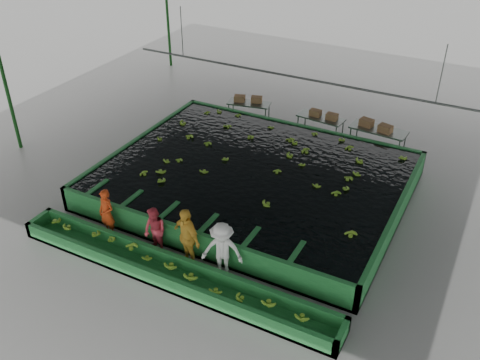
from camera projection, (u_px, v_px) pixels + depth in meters
The scene contains 21 objects.
ground at pixel (233, 213), 17.62m from camera, with size 80.00×80.00×0.00m, color gray.
shed_roof at pixel (232, 68), 14.96m from camera, with size 20.00×22.00×0.04m, color slate.
shed_posts at pixel (232, 146), 16.29m from camera, with size 20.00×22.00×5.00m, color #134314, non-canonical shape.
flotation_tank at pixel (253, 180), 18.50m from camera, with size 10.00×8.00×0.90m, color #217031, non-canonical shape.
tank_water at pixel (254, 170), 18.29m from camera, with size 9.70×7.70×0.00m, color black.
sorting_trough at pixel (171, 272), 14.79m from camera, with size 10.00×1.00×0.50m, color #217031, non-canonical shape.
cableway_rail at pixel (297, 77), 19.77m from camera, with size 0.08×0.08×14.00m, color #59605B.
rail_hanger_left at pixel (182, 32), 21.22m from camera, with size 0.04×0.04×2.00m, color #59605B.
rail_hanger_right at pixel (442, 75), 17.26m from camera, with size 0.04×0.04×2.00m, color #59605B.
worker_a at pixel (107, 213), 16.22m from camera, with size 0.59×0.39×1.61m, color red.
worker_b at pixel (155, 231), 15.53m from camera, with size 0.74×0.58×1.52m, color #D33949.
worker_c at pixel (187, 237), 15.00m from camera, with size 1.11×0.46×1.89m, color gold.
worker_d at pixel (222, 251), 14.58m from camera, with size 1.15×0.66×1.78m, color white.
packing_table_left at pixel (249, 111), 23.35m from camera, with size 1.83×0.73×0.83m, color #59605B, non-canonical shape.
packing_table_mid at pixel (320, 127), 22.05m from camera, with size 1.91×0.76×0.87m, color #59605B, non-canonical shape.
packing_table_right at pixel (377, 140), 20.90m from camera, with size 2.17×0.87×0.99m, color #59605B, non-canonical shape.
box_stack_left at pixel (248, 102), 23.21m from camera, with size 1.21×0.34×0.26m, color brown, non-canonical shape.
box_stack_mid at pixel (323, 118), 21.78m from camera, with size 1.18×0.33×0.25m, color brown, non-canonical shape.
box_stack_right at pixel (375, 129), 20.64m from camera, with size 1.32×0.36×0.28m, color brown, non-canonical shape.
floating_bananas at pixel (264, 160), 18.89m from camera, with size 9.15×6.24×0.12m, color #6DA324, non-canonical shape.
trough_bananas at pixel (171, 268), 14.71m from camera, with size 9.48×0.63×0.13m, color #6DA324, non-canonical shape.
Camera 1 is at (6.91, -12.58, 10.27)m, focal length 40.00 mm.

